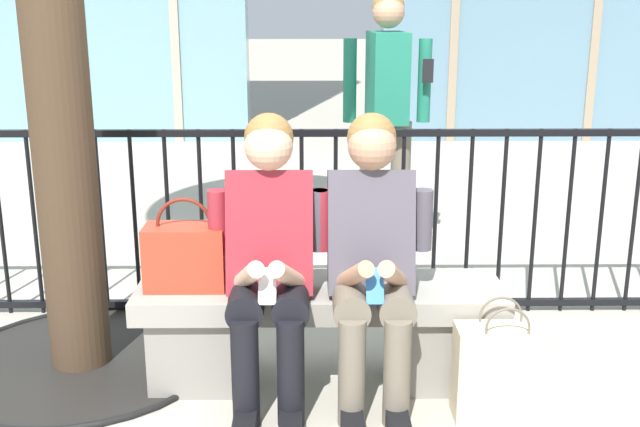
# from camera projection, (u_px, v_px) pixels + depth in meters

# --- Properties ---
(ground_plane) EXTENTS (60.00, 60.00, 0.00)m
(ground_plane) POSITION_uv_depth(u_px,v_px,m) (320.00, 379.00, 3.52)
(ground_plane) COLOR #A8A091
(stone_bench) EXTENTS (1.60, 0.44, 0.45)m
(stone_bench) POSITION_uv_depth(u_px,v_px,m) (320.00, 324.00, 3.45)
(stone_bench) COLOR gray
(stone_bench) RESTS_ON ground
(seated_person_with_phone) EXTENTS (0.52, 0.66, 1.21)m
(seated_person_with_phone) POSITION_uv_depth(u_px,v_px,m) (270.00, 252.00, 3.22)
(seated_person_with_phone) COLOR black
(seated_person_with_phone) RESTS_ON ground
(seated_person_companion) EXTENTS (0.52, 0.66, 1.21)m
(seated_person_companion) POSITION_uv_depth(u_px,v_px,m) (372.00, 251.00, 3.22)
(seated_person_companion) COLOR #6B6051
(seated_person_companion) RESTS_ON ground
(handbag_on_bench) EXTENTS (0.34, 0.19, 0.40)m
(handbag_on_bench) POSITION_uv_depth(u_px,v_px,m) (185.00, 255.00, 3.34)
(handbag_on_bench) COLOR #B23823
(handbag_on_bench) RESTS_ON stone_bench
(shopping_bag) EXTENTS (0.38, 0.17, 0.50)m
(shopping_bag) POSITION_uv_depth(u_px,v_px,m) (501.00, 371.00, 3.15)
(shopping_bag) COLOR beige
(shopping_bag) RESTS_ON ground
(bystander_at_railing) EXTENTS (0.55, 0.40, 1.71)m
(bystander_at_railing) POSITION_uv_depth(u_px,v_px,m) (387.00, 106.00, 4.93)
(bystander_at_railing) COLOR #6B6051
(bystander_at_railing) RESTS_ON ground
(plaza_railing) EXTENTS (7.30, 0.04, 1.01)m
(plaza_railing) POSITION_uv_depth(u_px,v_px,m) (319.00, 222.00, 4.14)
(plaza_railing) COLOR black
(plaza_railing) RESTS_ON ground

